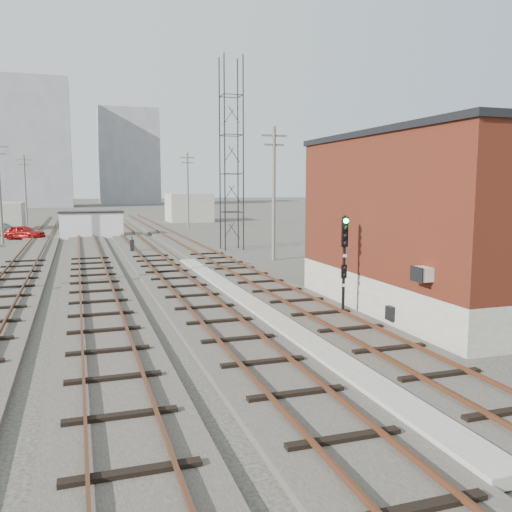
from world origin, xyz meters
name	(u,v)px	position (x,y,z in m)	size (l,w,h in m)	color
ground	(132,228)	(0.00, 60.00, 0.00)	(320.00, 320.00, 0.00)	#282621
track_right	(186,244)	(2.50, 39.00, 0.11)	(3.20, 90.00, 0.39)	#332D28
track_mid_right	(138,246)	(-1.50, 39.00, 0.11)	(3.20, 90.00, 0.39)	#332D28
track_mid_left	(88,247)	(-5.50, 39.00, 0.11)	(3.20, 90.00, 0.39)	#332D28
track_left	(35,249)	(-9.50, 39.00, 0.11)	(3.20, 90.00, 0.39)	#332D28
platform_curb	(253,307)	(0.50, 14.00, 0.13)	(0.90, 28.00, 0.26)	gray
brick_building	(432,221)	(7.50, 12.00, 3.63)	(6.54, 12.20, 7.22)	gray
lattice_tower	(231,155)	(5.50, 35.00, 7.50)	(1.60, 1.60, 15.00)	black
utility_pole_left_b	(0,189)	(-12.50, 45.00, 4.80)	(1.80, 0.24, 9.00)	#595147
utility_pole_left_c	(25,188)	(-12.50, 70.00, 4.80)	(1.80, 0.24, 9.00)	#595147
utility_pole_right_a	(274,190)	(6.50, 28.00, 4.80)	(1.80, 0.24, 9.00)	#595147
utility_pole_right_b	(188,188)	(6.50, 58.00, 4.80)	(1.80, 0.24, 9.00)	#595147
apartment_left	(22,144)	(-18.00, 135.00, 15.00)	(22.00, 14.00, 30.00)	gray
apartment_right	(129,157)	(8.00, 150.00, 13.00)	(16.00, 12.00, 26.00)	gray
shed_right	(189,207)	(9.00, 70.00, 2.00)	(6.00, 6.00, 4.00)	gray
signal_mast	(344,257)	(3.70, 12.27, 2.29)	(0.40, 0.41, 3.92)	gray
switch_stand	(132,246)	(-2.37, 34.71, 0.59)	(0.33, 0.33, 1.24)	black
site_trailer	(91,224)	(-4.95, 48.93, 1.30)	(6.19, 2.80, 2.58)	silver
car_red	(24,232)	(-11.14, 49.16, 0.67)	(1.58, 3.93, 1.34)	#9B0F0E
car_grey	(3,229)	(-13.52, 54.08, 0.64)	(1.80, 4.42, 1.28)	slate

